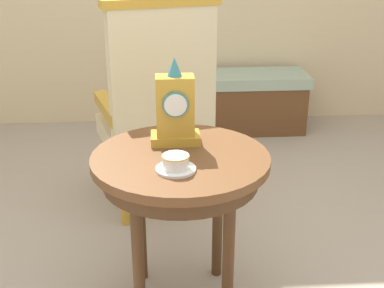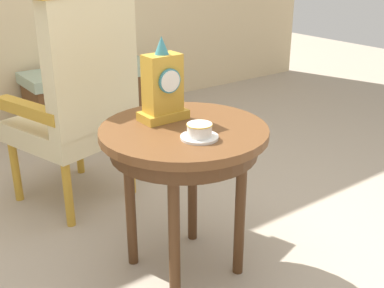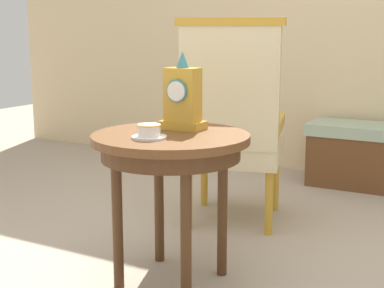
{
  "view_description": "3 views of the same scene",
  "coord_description": "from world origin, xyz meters",
  "px_view_note": "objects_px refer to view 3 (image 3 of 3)",
  "views": [
    {
      "loc": [
        -0.13,
        -1.75,
        1.41
      ],
      "look_at": [
        -0.01,
        -0.04,
        0.7
      ],
      "focal_mm": 48.08,
      "sensor_mm": 36.0,
      "label": 1
    },
    {
      "loc": [
        -1.07,
        -1.45,
        1.3
      ],
      "look_at": [
        -0.01,
        -0.02,
        0.57
      ],
      "focal_mm": 45.08,
      "sensor_mm": 36.0,
      "label": 2
    },
    {
      "loc": [
        1.14,
        -2.01,
        1.07
      ],
      "look_at": [
        -0.01,
        0.09,
        0.59
      ],
      "focal_mm": 52.94,
      "sensor_mm": 36.0,
      "label": 3
    }
  ],
  "objects_px": {
    "side_table": "(171,153)",
    "armchair": "(232,121)",
    "mantel_clock": "(183,98)",
    "window_bench": "(384,157)",
    "teacup_left": "(149,132)"
  },
  "relations": [
    {
      "from": "mantel_clock",
      "to": "armchair",
      "type": "bearing_deg",
      "value": 95.83
    },
    {
      "from": "side_table",
      "to": "armchair",
      "type": "relative_size",
      "value": 0.58
    },
    {
      "from": "side_table",
      "to": "mantel_clock",
      "type": "distance_m",
      "value": 0.25
    },
    {
      "from": "mantel_clock",
      "to": "window_bench",
      "type": "distance_m",
      "value": 2.01
    },
    {
      "from": "teacup_left",
      "to": "mantel_clock",
      "type": "relative_size",
      "value": 0.42
    },
    {
      "from": "side_table",
      "to": "armchair",
      "type": "xyz_separation_m",
      "value": [
        -0.08,
        0.79,
        0.02
      ]
    },
    {
      "from": "side_table",
      "to": "armchair",
      "type": "distance_m",
      "value": 0.8
    },
    {
      "from": "mantel_clock",
      "to": "window_bench",
      "type": "relative_size",
      "value": 0.32
    },
    {
      "from": "side_table",
      "to": "teacup_left",
      "type": "relative_size",
      "value": 4.72
    },
    {
      "from": "teacup_left",
      "to": "mantel_clock",
      "type": "bearing_deg",
      "value": 87.81
    },
    {
      "from": "teacup_left",
      "to": "armchair",
      "type": "relative_size",
      "value": 0.12
    },
    {
      "from": "armchair",
      "to": "mantel_clock",
      "type": "bearing_deg",
      "value": -84.17
    },
    {
      "from": "mantel_clock",
      "to": "armchair",
      "type": "distance_m",
      "value": 0.7
    },
    {
      "from": "teacup_left",
      "to": "armchair",
      "type": "bearing_deg",
      "value": 93.64
    },
    {
      "from": "teacup_left",
      "to": "armchair",
      "type": "xyz_separation_m",
      "value": [
        -0.06,
        0.92,
        -0.09
      ]
    }
  ]
}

